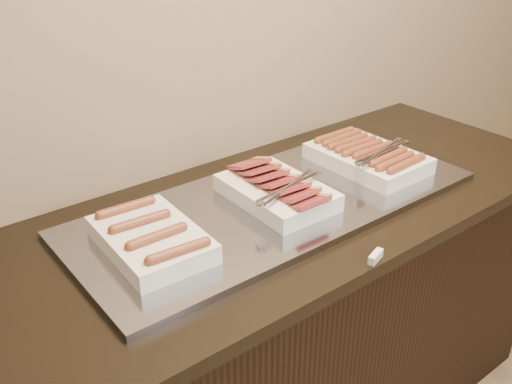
% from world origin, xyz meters
% --- Properties ---
extents(counter, '(2.06, 0.76, 0.90)m').
position_xyz_m(counter, '(0.00, 2.13, 0.45)').
color(counter, black).
rests_on(counter, ground).
extents(warming_tray, '(1.20, 0.50, 0.02)m').
position_xyz_m(warming_tray, '(0.02, 2.13, 0.91)').
color(warming_tray, '#9396A1').
rests_on(warming_tray, counter).
extents(dish_left, '(0.22, 0.33, 0.07)m').
position_xyz_m(dish_left, '(-0.38, 2.13, 0.95)').
color(dish_left, white).
rests_on(dish_left, warming_tray).
extents(dish_center, '(0.27, 0.35, 0.09)m').
position_xyz_m(dish_center, '(0.02, 2.13, 0.95)').
color(dish_center, white).
rests_on(dish_center, warming_tray).
extents(dish_right, '(0.27, 0.36, 0.08)m').
position_xyz_m(dish_right, '(0.40, 2.13, 0.95)').
color(dish_right, white).
rests_on(dish_right, warming_tray).
extents(label_holder, '(0.06, 0.03, 0.02)m').
position_xyz_m(label_holder, '(0.04, 1.77, 0.91)').
color(label_holder, white).
rests_on(label_holder, counter).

